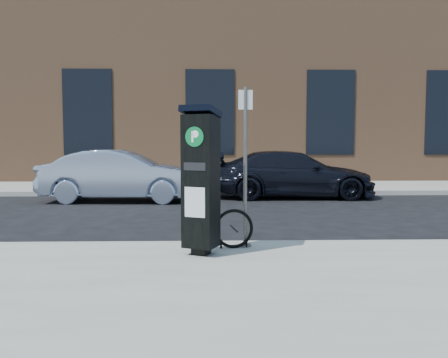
{
  "coord_description": "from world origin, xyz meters",
  "views": [
    {
      "loc": [
        0.03,
        -7.67,
        1.78
      ],
      "look_at": [
        0.26,
        0.5,
        1.14
      ],
      "focal_mm": 38.0,
      "sensor_mm": 36.0,
      "label": 1
    }
  ],
  "objects_px": {
    "car_dark": "(293,174)",
    "parking_kiosk": "(201,179)",
    "sign_pole": "(245,168)",
    "car_silver": "(122,176)",
    "bike_rack": "(234,229)"
  },
  "relations": [
    {
      "from": "sign_pole",
      "to": "car_silver",
      "type": "relative_size",
      "value": 0.53
    },
    {
      "from": "sign_pole",
      "to": "car_silver",
      "type": "distance_m",
      "value": 7.65
    },
    {
      "from": "car_dark",
      "to": "bike_rack",
      "type": "bearing_deg",
      "value": 164.98
    },
    {
      "from": "sign_pole",
      "to": "parking_kiosk",
      "type": "bearing_deg",
      "value": -149.28
    },
    {
      "from": "parking_kiosk",
      "to": "car_dark",
      "type": "distance_m",
      "value": 8.73
    },
    {
      "from": "bike_rack",
      "to": "car_silver",
      "type": "distance_m",
      "value": 7.67
    },
    {
      "from": "car_dark",
      "to": "parking_kiosk",
      "type": "bearing_deg",
      "value": 162.57
    },
    {
      "from": "sign_pole",
      "to": "car_dark",
      "type": "distance_m",
      "value": 8.06
    },
    {
      "from": "parking_kiosk",
      "to": "car_silver",
      "type": "xyz_separation_m",
      "value": [
        -2.53,
        7.43,
        -0.48
      ]
    },
    {
      "from": "sign_pole",
      "to": "bike_rack",
      "type": "height_order",
      "value": "sign_pole"
    },
    {
      "from": "sign_pole",
      "to": "car_silver",
      "type": "xyz_separation_m",
      "value": [
        -3.21,
        6.92,
        -0.61
      ]
    },
    {
      "from": "bike_rack",
      "to": "car_silver",
      "type": "relative_size",
      "value": 0.13
    },
    {
      "from": "parking_kiosk",
      "to": "car_silver",
      "type": "height_order",
      "value": "parking_kiosk"
    },
    {
      "from": "car_silver",
      "to": "car_dark",
      "type": "height_order",
      "value": "car_silver"
    },
    {
      "from": "car_dark",
      "to": "sign_pole",
      "type": "bearing_deg",
      "value": 165.99
    }
  ]
}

